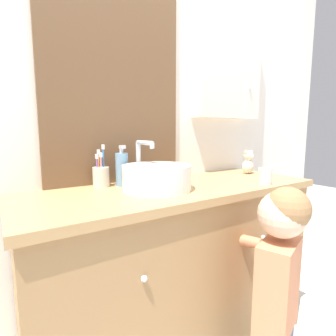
{
  "coord_description": "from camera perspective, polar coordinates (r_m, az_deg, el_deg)",
  "views": [
    {
      "loc": [
        -0.72,
        -0.68,
        1.12
      ],
      "look_at": [
        -0.09,
        0.28,
        0.97
      ],
      "focal_mm": 28.0,
      "sensor_mm": 36.0,
      "label": 1
    }
  ],
  "objects": [
    {
      "name": "wall_back",
      "position": [
        1.51,
        -3.6,
        13.83
      ],
      "size": [
        3.2,
        0.18,
        2.5
      ],
      "color": "silver",
      "rests_on": "ground_plane"
    },
    {
      "name": "vanity_counter",
      "position": [
        1.42,
        1.91,
        -21.33
      ],
      "size": [
        1.44,
        0.54,
        0.87
      ],
      "color": "#A37A4C",
      "rests_on": "ground_plane"
    },
    {
      "name": "sink_basin",
      "position": [
        1.18,
        -2.51,
        -1.88
      ],
      "size": [
        0.31,
        0.36,
        0.22
      ],
      "color": "white",
      "rests_on": "vanity_counter"
    },
    {
      "name": "toothbrush_holder",
      "position": [
        1.28,
        -14.39,
        -1.67
      ],
      "size": [
        0.08,
        0.08,
        0.2
      ],
      "color": "beige",
      "rests_on": "vanity_counter"
    },
    {
      "name": "soap_dispenser",
      "position": [
        1.28,
        -10.01,
        -0.18
      ],
      "size": [
        0.06,
        0.06,
        0.2
      ],
      "color": "#6B93B2",
      "rests_on": "vanity_counter"
    },
    {
      "name": "child_figure",
      "position": [
        1.2,
        22.79,
        -21.09
      ],
      "size": [
        0.25,
        0.46,
        0.92
      ],
      "color": "slate",
      "rests_on": "ground_plane"
    },
    {
      "name": "teddy_bear",
      "position": [
        1.71,
        17.07,
        1.13
      ],
      "size": [
        0.08,
        0.07,
        0.15
      ],
      "color": "beige",
      "rests_on": "vanity_counter"
    },
    {
      "name": "drinking_cup",
      "position": [
        1.38,
        20.36,
        -1.7
      ],
      "size": [
        0.07,
        0.07,
        0.08
      ],
      "primitive_type": "cylinder",
      "color": "silver",
      "rests_on": "vanity_counter"
    }
  ]
}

